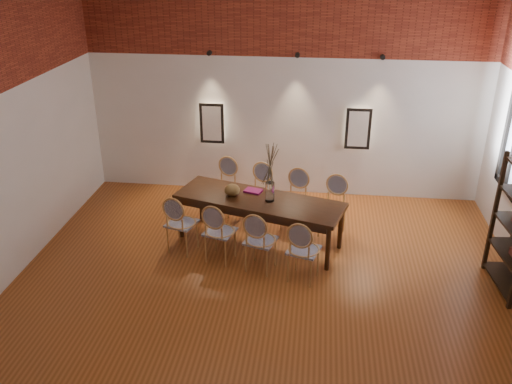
# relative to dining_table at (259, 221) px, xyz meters

# --- Properties ---
(floor) EXTENTS (7.00, 7.00, 0.02)m
(floor) POSITION_rel_dining_table_xyz_m (0.22, -1.55, -0.39)
(floor) COLOR brown
(floor) RESTS_ON ground
(wall_back) EXTENTS (7.00, 0.10, 4.00)m
(wall_back) POSITION_rel_dining_table_xyz_m (0.22, 2.00, 1.62)
(wall_back) COLOR silver
(wall_back) RESTS_ON ground
(brick_band_back) EXTENTS (7.00, 0.02, 1.50)m
(brick_band_back) POSITION_rel_dining_table_xyz_m (0.22, 1.93, 2.88)
(brick_band_back) COLOR maroon
(brick_band_back) RESTS_ON ground
(brick_band_front) EXTENTS (7.00, 0.02, 1.50)m
(brick_band_front) POSITION_rel_dining_table_xyz_m (0.22, -5.03, 2.88)
(brick_band_front) COLOR maroon
(brick_band_front) RESTS_ON ground
(niche_left) EXTENTS (0.36, 0.06, 0.66)m
(niche_left) POSITION_rel_dining_table_xyz_m (-1.08, 1.90, 0.93)
(niche_left) COLOR #FFEAC6
(niche_left) RESTS_ON wall_back
(niche_right) EXTENTS (0.36, 0.06, 0.66)m
(niche_right) POSITION_rel_dining_table_xyz_m (1.52, 1.90, 0.93)
(niche_right) COLOR #FFEAC6
(niche_right) RESTS_ON wall_back
(spot_fixture_left) EXTENTS (0.08, 0.10, 0.08)m
(spot_fixture_left) POSITION_rel_dining_table_xyz_m (-1.08, 1.87, 2.17)
(spot_fixture_left) COLOR black
(spot_fixture_left) RESTS_ON wall_back
(spot_fixture_mid) EXTENTS (0.08, 0.10, 0.08)m
(spot_fixture_mid) POSITION_rel_dining_table_xyz_m (0.42, 1.87, 2.17)
(spot_fixture_mid) COLOR black
(spot_fixture_mid) RESTS_ON wall_back
(spot_fixture_right) EXTENTS (0.08, 0.10, 0.08)m
(spot_fixture_right) POSITION_rel_dining_table_xyz_m (1.82, 1.87, 2.17)
(spot_fixture_right) COLOR black
(spot_fixture_right) RESTS_ON wall_back
(dining_table) EXTENTS (2.69, 1.52, 0.75)m
(dining_table) POSITION_rel_dining_table_xyz_m (0.00, 0.00, 0.00)
(dining_table) COLOR #361B0C
(dining_table) RESTS_ON floor
(chair_near_a) EXTENTS (0.55, 0.55, 0.94)m
(chair_near_a) POSITION_rel_dining_table_xyz_m (-1.12, -0.39, 0.09)
(chair_near_a) COLOR tan
(chair_near_a) RESTS_ON floor
(chair_near_b) EXTENTS (0.55, 0.55, 0.94)m
(chair_near_b) POSITION_rel_dining_table_xyz_m (-0.50, -0.57, 0.09)
(chair_near_b) COLOR tan
(chair_near_b) RESTS_ON floor
(chair_near_c) EXTENTS (0.55, 0.55, 0.94)m
(chair_near_c) POSITION_rel_dining_table_xyz_m (0.11, -0.75, 0.09)
(chair_near_c) COLOR tan
(chair_near_c) RESTS_ON floor
(chair_near_d) EXTENTS (0.55, 0.55, 0.94)m
(chair_near_d) POSITION_rel_dining_table_xyz_m (0.72, -0.94, 0.09)
(chair_near_d) COLOR tan
(chair_near_d) RESTS_ON floor
(chair_far_a) EXTENTS (0.55, 0.55, 0.94)m
(chair_far_a) POSITION_rel_dining_table_xyz_m (-0.72, 0.94, 0.09)
(chair_far_a) COLOR tan
(chair_far_a) RESTS_ON floor
(chair_far_b) EXTENTS (0.55, 0.55, 0.94)m
(chair_far_b) POSITION_rel_dining_table_xyz_m (-0.11, 0.75, 0.09)
(chair_far_b) COLOR tan
(chair_far_b) RESTS_ON floor
(chair_far_c) EXTENTS (0.55, 0.55, 0.94)m
(chair_far_c) POSITION_rel_dining_table_xyz_m (0.50, 0.57, 0.09)
(chair_far_c) COLOR tan
(chair_far_c) RESTS_ON floor
(chair_far_d) EXTENTS (0.55, 0.55, 0.94)m
(chair_far_d) POSITION_rel_dining_table_xyz_m (1.12, 0.39, 0.09)
(chair_far_d) COLOR tan
(chair_far_d) RESTS_ON floor
(vase) EXTENTS (0.14, 0.14, 0.30)m
(vase) POSITION_rel_dining_table_xyz_m (0.16, -0.05, 0.53)
(vase) COLOR silver
(vase) RESTS_ON dining_table
(dried_branches) EXTENTS (0.50, 0.50, 0.70)m
(dried_branches) POSITION_rel_dining_table_xyz_m (0.16, -0.05, 0.98)
(dried_branches) COLOR #48402B
(dried_branches) RESTS_ON vase
(bowl) EXTENTS (0.24, 0.24, 0.18)m
(bowl) POSITION_rel_dining_table_xyz_m (-0.43, 0.07, 0.46)
(bowl) COLOR brown
(bowl) RESTS_ON dining_table
(book) EXTENTS (0.30, 0.25, 0.03)m
(book) POSITION_rel_dining_table_xyz_m (-0.12, 0.24, 0.39)
(book) COLOR #7F1051
(book) RESTS_ON dining_table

